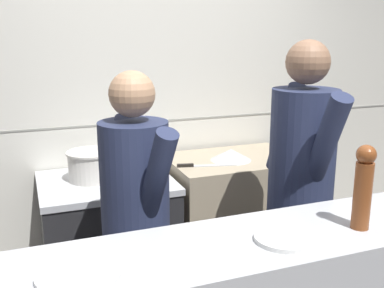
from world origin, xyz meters
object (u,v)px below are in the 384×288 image
chef_head_cook (136,219)px  chef_sous (301,184)px  pepper_mill (363,185)px  plated_dish_main (79,274)px  plated_dish_appetiser (284,238)px  chefs_knife (202,165)px  mixing_bowl_steel (231,155)px  stock_pot (91,165)px  oven_range (109,241)px

chef_head_cook → chef_sous: bearing=-14.8°
pepper_mill → chef_head_cook: 1.06m
plated_dish_main → plated_dish_appetiser: 0.74m
chefs_knife → plated_dish_main: size_ratio=1.50×
chefs_knife → pepper_mill: size_ratio=1.20×
chefs_knife → pepper_mill: (0.10, -1.38, 0.29)m
mixing_bowl_steel → chefs_knife: 0.26m
stock_pot → plated_dish_appetiser: 1.60m
plated_dish_appetiser → chef_sous: size_ratio=0.13×
pepper_mill → plated_dish_appetiser: bearing=178.4°
oven_range → chef_sous: size_ratio=0.49×
pepper_mill → chef_head_cook: chef_head_cook is taller
plated_dish_main → mixing_bowl_steel: bearing=49.7°
plated_dish_appetiser → chefs_knife: bearing=80.4°
stock_pot → plated_dish_main: plated_dish_main is taller
pepper_mill → chefs_knife: bearing=94.3°
chefs_knife → pepper_mill: pepper_mill is taller
plated_dish_appetiser → chef_head_cook: 0.82m
chefs_knife → stock_pot: bearing=168.2°
oven_range → mixing_bowl_steel: mixing_bowl_steel is taller
stock_pot → chef_sous: 1.32m
oven_range → plated_dish_appetiser: plated_dish_appetiser is taller
mixing_bowl_steel → chefs_knife: size_ratio=0.71×
chefs_knife → plated_dish_appetiser: bearing=-99.6°
chefs_knife → pepper_mill: bearing=-85.7°
mixing_bowl_steel → plated_dish_main: 1.88m
oven_range → chef_head_cook: size_ratio=0.53×
plated_dish_main → chef_head_cook: size_ratio=0.17×
oven_range → pepper_mill: pepper_mill is taller
mixing_bowl_steel → chef_head_cook: (-0.87, -0.74, -0.05)m
plated_dish_main → chef_head_cook: (0.35, 0.69, -0.15)m
mixing_bowl_steel → plated_dish_appetiser: size_ratio=1.30×
plated_dish_appetiser → pepper_mill: pepper_mill is taller
chef_sous → chef_head_cook: bearing=-175.1°
mixing_bowl_steel → plated_dish_main: (-1.22, -1.43, 0.09)m
chefs_knife → plated_dish_appetiser: 1.40m
chef_sous → oven_range: bearing=145.5°
oven_range → chefs_knife: bearing=-9.7°
mixing_bowl_steel → pepper_mill: (-0.14, -1.45, 0.26)m
chef_head_cook → plated_dish_main: bearing=-130.8°
chefs_knife → plated_dish_appetiser: plated_dish_appetiser is taller
pepper_mill → chef_sous: 0.77m
stock_pot → mixing_bowl_steel: (0.96, -0.08, -0.01)m
plated_dish_main → pepper_mill: 1.09m
plated_dish_appetiser → chef_sous: (0.54, 0.69, -0.07)m
mixing_bowl_steel → pepper_mill: bearing=-95.7°
pepper_mill → chef_sous: size_ratio=0.19×
oven_range → chef_sous: (0.94, -0.79, 0.54)m
mixing_bowl_steel → chef_sous: 0.76m
plated_dish_main → plated_dish_appetiser: (0.74, -0.01, 0.00)m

